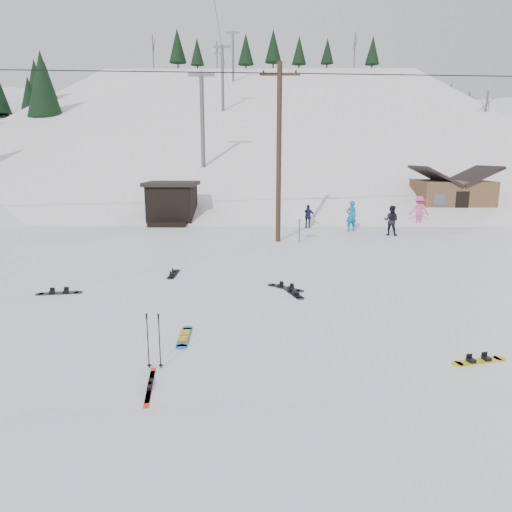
{
  "coord_description": "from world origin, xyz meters",
  "views": [
    {
      "loc": [
        1.28,
        -9.95,
        4.45
      ],
      "look_at": [
        1.02,
        3.92,
        1.4
      ],
      "focal_mm": 32.0,
      "sensor_mm": 36.0,
      "label": 1
    }
  ],
  "objects_px": {
    "cabin": "(451,197)",
    "hero_skis": "(150,386)",
    "utility_pole": "(279,151)",
    "hero_snowboard": "(184,337)"
  },
  "relations": [
    {
      "from": "utility_pole",
      "to": "hero_snowboard",
      "type": "bearing_deg",
      "value": -101.57
    },
    {
      "from": "utility_pole",
      "to": "cabin",
      "type": "distance_m",
      "value": 16.71
    },
    {
      "from": "utility_pole",
      "to": "hero_skis",
      "type": "height_order",
      "value": "utility_pole"
    },
    {
      "from": "hero_snowboard",
      "to": "hero_skis",
      "type": "distance_m",
      "value": 2.52
    },
    {
      "from": "utility_pole",
      "to": "hero_skis",
      "type": "distance_m",
      "value": 16.72
    },
    {
      "from": "utility_pole",
      "to": "hero_skis",
      "type": "bearing_deg",
      "value": -100.66
    },
    {
      "from": "cabin",
      "to": "utility_pole",
      "type": "bearing_deg",
      "value": -142.44
    },
    {
      "from": "cabin",
      "to": "hero_skis",
      "type": "xyz_separation_m",
      "value": [
        -15.97,
        -25.77,
        -1.46
      ]
    },
    {
      "from": "utility_pole",
      "to": "cabin",
      "type": "relative_size",
      "value": 1.67
    },
    {
      "from": "utility_pole",
      "to": "hero_skis",
      "type": "xyz_separation_m",
      "value": [
        -2.97,
        -15.78,
        -4.66
      ]
    }
  ]
}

